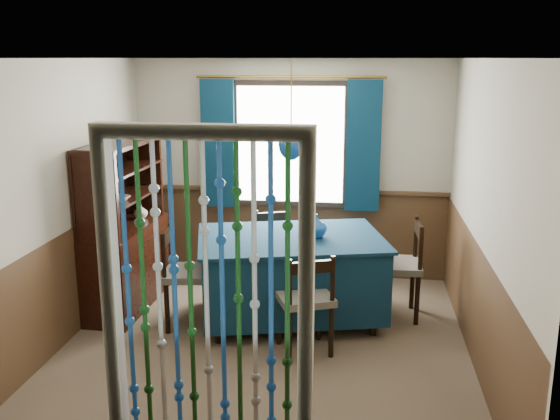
# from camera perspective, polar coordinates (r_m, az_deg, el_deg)

# --- Properties ---
(floor) EXTENTS (4.00, 4.00, 0.00)m
(floor) POSITION_cam_1_polar(r_m,az_deg,el_deg) (5.66, -1.46, -12.51)
(floor) COLOR brown
(floor) RESTS_ON ground
(ceiling) EXTENTS (4.00, 4.00, 0.00)m
(ceiling) POSITION_cam_1_polar(r_m,az_deg,el_deg) (5.07, -1.64, 13.71)
(ceiling) COLOR silver
(ceiling) RESTS_ON ground
(wall_back) EXTENTS (3.60, 0.00, 3.60)m
(wall_back) POSITION_cam_1_polar(r_m,az_deg,el_deg) (7.17, 0.98, 3.68)
(wall_back) COLOR #B8AE96
(wall_back) RESTS_ON ground
(wall_front) EXTENTS (3.60, 0.00, 3.60)m
(wall_front) POSITION_cam_1_polar(r_m,az_deg,el_deg) (3.36, -6.99, -8.26)
(wall_front) COLOR #B8AE96
(wall_front) RESTS_ON ground
(wall_left) EXTENTS (0.00, 4.00, 4.00)m
(wall_left) POSITION_cam_1_polar(r_m,az_deg,el_deg) (5.79, -19.44, 0.44)
(wall_left) COLOR #B8AE96
(wall_left) RESTS_ON ground
(wall_right) EXTENTS (0.00, 4.00, 4.00)m
(wall_right) POSITION_cam_1_polar(r_m,az_deg,el_deg) (5.26, 18.21, -0.74)
(wall_right) COLOR #B8AE96
(wall_right) RESTS_ON ground
(wainscot_back) EXTENTS (3.60, 0.00, 3.60)m
(wainscot_back) POSITION_cam_1_polar(r_m,az_deg,el_deg) (7.32, 0.95, -2.13)
(wainscot_back) COLOR #4A311C
(wainscot_back) RESTS_ON ground
(wainscot_left) EXTENTS (0.00, 4.00, 4.00)m
(wainscot_left) POSITION_cam_1_polar(r_m,az_deg,el_deg) (5.99, -18.74, -6.56)
(wainscot_left) COLOR #4A311C
(wainscot_left) RESTS_ON ground
(wainscot_right) EXTENTS (0.00, 4.00, 4.00)m
(wainscot_right) POSITION_cam_1_polar(r_m,az_deg,el_deg) (5.48, 17.47, -8.35)
(wainscot_right) COLOR #4A311C
(wainscot_right) RESTS_ON ground
(window) EXTENTS (1.32, 0.12, 1.42)m
(window) POSITION_cam_1_polar(r_m,az_deg,el_deg) (7.07, 0.95, 6.00)
(window) COLOR black
(window) RESTS_ON wall_back
(doorway) EXTENTS (1.16, 0.12, 2.18)m
(doorway) POSITION_cam_1_polar(r_m,az_deg,el_deg) (3.49, -6.65, -10.94)
(doorway) COLOR silver
(doorway) RESTS_ON ground
(dining_table) EXTENTS (1.99, 1.59, 0.84)m
(dining_table) POSITION_cam_1_polar(r_m,az_deg,el_deg) (6.06, 0.96, -5.74)
(dining_table) COLOR #0B273B
(dining_table) RESTS_ON floor
(chair_near) EXTENTS (0.58, 0.57, 0.91)m
(chair_near) POSITION_cam_1_polar(r_m,az_deg,el_deg) (5.40, 2.37, -8.20)
(chair_near) COLOR black
(chair_near) RESTS_ON floor
(chair_far) EXTENTS (0.57, 0.56, 0.90)m
(chair_far) POSITION_cam_1_polar(r_m,az_deg,el_deg) (6.75, -0.37, -3.73)
(chair_far) COLOR black
(chair_far) RESTS_ON floor
(chair_left) EXTENTS (0.51, 0.53, 0.96)m
(chair_left) POSITION_cam_1_polar(r_m,az_deg,el_deg) (6.00, -8.58, -5.82)
(chair_left) COLOR black
(chair_left) RESTS_ON floor
(chair_right) EXTENTS (0.48, 0.50, 0.98)m
(chair_right) POSITION_cam_1_polar(r_m,az_deg,el_deg) (6.24, 10.88, -5.07)
(chair_right) COLOR black
(chair_right) RESTS_ON floor
(sideboard) EXTENTS (0.49, 1.31, 1.70)m
(sideboard) POSITION_cam_1_polar(r_m,az_deg,el_deg) (6.56, -13.94, -3.61)
(sideboard) COLOR black
(sideboard) RESTS_ON floor
(pendant_lamp) EXTENTS (0.24, 0.24, 0.92)m
(pendant_lamp) POSITION_cam_1_polar(r_m,az_deg,el_deg) (5.76, 1.01, 6.06)
(pendant_lamp) COLOR olive
(pendant_lamp) RESTS_ON ceiling
(vase_table) EXTENTS (0.20, 0.20, 0.20)m
(vase_table) POSITION_cam_1_polar(r_m,az_deg,el_deg) (5.92, 3.27, -1.54)
(vase_table) COLOR navy
(vase_table) RESTS_ON dining_table
(bowl_shelf) EXTENTS (0.28, 0.28, 0.05)m
(bowl_shelf) POSITION_cam_1_polar(r_m,az_deg,el_deg) (6.18, -14.50, 1.04)
(bowl_shelf) COLOR beige
(bowl_shelf) RESTS_ON sideboard
(vase_sideboard) EXTENTS (0.20, 0.20, 0.17)m
(vase_sideboard) POSITION_cam_1_polar(r_m,az_deg,el_deg) (6.74, -12.63, -0.04)
(vase_sideboard) COLOR beige
(vase_sideboard) RESTS_ON sideboard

